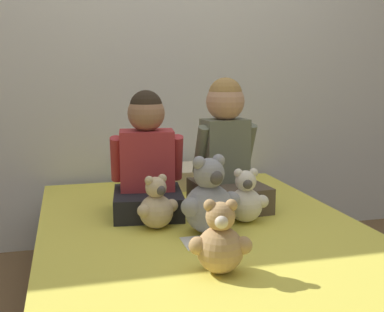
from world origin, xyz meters
name	(u,v)px	position (x,y,z in m)	size (l,w,h in m)	color
wall_behind_bed	(157,44)	(0.00, 1.09, 1.25)	(8.00, 0.06, 2.50)	silver
bed	(205,275)	(0.00, 0.00, 0.21)	(1.42, 2.01, 0.42)	#473828
child_on_left	(147,162)	(-0.20, 0.32, 0.66)	(0.37, 0.39, 0.58)	black
child_on_right	(226,153)	(0.20, 0.32, 0.69)	(0.35, 0.40, 0.64)	brown
teddy_bear_held_by_left_child	(156,206)	(-0.20, 0.07, 0.51)	(0.19, 0.15, 0.24)	#D1B78E
teddy_bear_held_by_right_child	(245,200)	(0.20, 0.05, 0.52)	(0.20, 0.15, 0.25)	silver
teddy_bear_between_children	(209,201)	(0.00, -0.05, 0.56)	(0.27, 0.21, 0.33)	#939399
teddy_bear_at_foot_of_bed	(220,242)	(-0.08, -0.44, 0.52)	(0.21, 0.16, 0.26)	tan
pillow_at_headboard	(167,177)	(0.00, 0.81, 0.47)	(0.52, 0.33, 0.11)	beige
sign_card	(209,242)	(-0.03, -0.16, 0.42)	(0.21, 0.15, 0.00)	white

